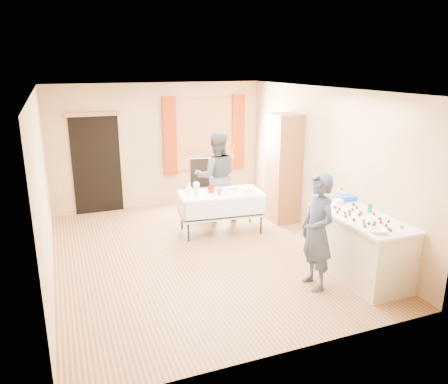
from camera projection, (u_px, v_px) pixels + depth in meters
name	position (u px, v px, depth m)	size (l,w,h in m)	color
floor	(201.00, 254.00, 7.12)	(4.50, 5.50, 0.02)	#9E7047
ceiling	(198.00, 89.00, 6.38)	(4.50, 5.50, 0.02)	white
wall_back	(159.00, 146.00, 9.22)	(4.50, 0.02, 2.60)	tan
wall_front	(287.00, 240.00, 4.28)	(4.50, 0.02, 2.60)	tan
wall_left	(42.00, 191.00, 5.96)	(0.02, 5.50, 2.60)	tan
wall_right	(324.00, 164.00, 7.53)	(0.02, 5.50, 2.60)	tan
window_frame	(204.00, 134.00, 9.47)	(1.32, 0.06, 1.52)	olive
window_pane	(204.00, 134.00, 9.46)	(1.20, 0.02, 1.40)	white
curtain_left	(170.00, 136.00, 9.15)	(0.28, 0.06, 1.65)	maroon
curtain_right	(238.00, 132.00, 9.70)	(0.28, 0.06, 1.65)	maroon
doorway	(97.00, 165.00, 8.82)	(0.95, 0.04, 2.00)	black
door_lintel	(93.00, 114.00, 8.51)	(1.05, 0.06, 0.08)	olive
cabinet	(283.00, 168.00, 8.35)	(0.50, 0.60, 2.08)	brown
counter	(360.00, 246.00, 6.25)	(0.77, 1.62, 0.91)	beige
party_table	(221.00, 208.00, 7.91)	(1.56, 0.90, 0.75)	black
chair	(203.00, 198.00, 8.91)	(0.54, 0.54, 1.12)	black
girl	(317.00, 232.00, 5.83)	(0.39, 0.59, 1.61)	#232F4A
woman	(217.00, 177.00, 8.44)	(0.98, 0.84, 1.74)	black
soda_can	(370.00, 208.00, 6.27)	(0.07, 0.07, 0.12)	#0E874A
mixing_bowl	(378.00, 231.00, 5.51)	(0.27, 0.27, 0.05)	white
foam_block	(338.00, 202.00, 6.60)	(0.15, 0.10, 0.08)	white
blue_basket	(346.00, 198.00, 6.81)	(0.30, 0.20, 0.08)	#104AF6
pitcher	(196.00, 190.00, 7.58)	(0.11, 0.11, 0.22)	silver
cup_red	(211.00, 190.00, 7.80)	(0.16, 0.16, 0.10)	red
cup_rainbow	(219.00, 192.00, 7.68)	(0.15, 0.15, 0.10)	red
small_bowl	(234.00, 188.00, 8.00)	(0.18, 0.18, 0.05)	white
pastry_tray	(250.00, 192.00, 7.82)	(0.28, 0.20, 0.02)	white
bottle	(189.00, 188.00, 7.80)	(0.08, 0.08, 0.17)	white
cake_balls	(361.00, 216.00, 6.08)	(0.52, 1.11, 0.04)	#3F2314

